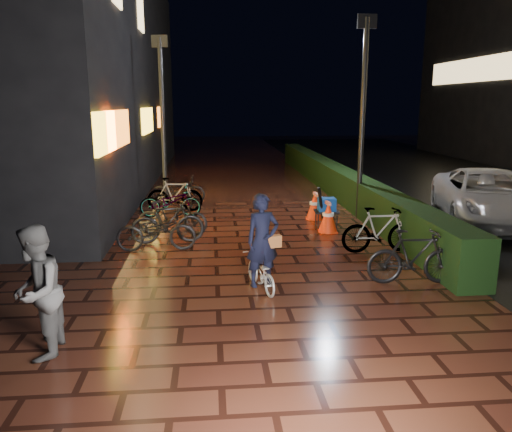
{
  "coord_description": "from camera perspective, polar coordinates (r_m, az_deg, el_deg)",
  "views": [
    {
      "loc": [
        -1.18,
        -9.65,
        3.22
      ],
      "look_at": [
        -0.34,
        -0.35,
        1.1
      ],
      "focal_mm": 35.0,
      "sensor_mm": 36.0,
      "label": 1
    }
  ],
  "objects": [
    {
      "name": "cyclist",
      "position": [
        8.67,
        0.66,
        -4.52
      ],
      "size": [
        0.74,
        1.28,
        1.73
      ],
      "color": "silver",
      "rests_on": "ground"
    },
    {
      "name": "cart_assembly",
      "position": [
        13.16,
        8.02,
        1.13
      ],
      "size": [
        0.65,
        0.63,
        1.15
      ],
      "color": "black",
      "rests_on": "ground"
    },
    {
      "name": "van",
      "position": [
        14.98,
        25.09,
        1.99
      ],
      "size": [
        3.74,
        5.64,
        1.44
      ],
      "primitive_type": "imported",
      "rotation": [
        0.0,
        0.0,
        -0.28
      ],
      "color": "#B9B8BE",
      "rests_on": "ground"
    },
    {
      "name": "parked_bikes_storefront",
      "position": [
        13.65,
        -9.73,
        1.01
      ],
      "size": [
        2.05,
        5.99,
        1.02
      ],
      "color": "black",
      "rests_on": "ground"
    },
    {
      "name": "lamp_post_sf",
      "position": [
        15.95,
        -10.62,
        11.29
      ],
      "size": [
        0.5,
        0.16,
        5.2
      ],
      "color": "black",
      "rests_on": "ground"
    },
    {
      "name": "ground",
      "position": [
        10.24,
        1.74,
        -5.54
      ],
      "size": [
        80.0,
        80.0,
        0.0
      ],
      "primitive_type": "plane",
      "color": "#381911",
      "rests_on": "ground"
    },
    {
      "name": "lamp_post_hedge",
      "position": [
        14.29,
        12.13,
        11.77
      ],
      "size": [
        0.52,
        0.15,
        5.51
      ],
      "color": "black",
      "rests_on": "ground"
    },
    {
      "name": "bystander_person",
      "position": [
        6.99,
        -23.81,
        -7.97
      ],
      "size": [
        0.69,
        0.87,
        1.75
      ],
      "primitive_type": "imported",
      "rotation": [
        0.0,
        0.0,
        -1.54
      ],
      "color": "#525255",
      "rests_on": "ground"
    },
    {
      "name": "parked_bikes_hedge",
      "position": [
        10.34,
        15.61,
        -2.89
      ],
      "size": [
        1.75,
        2.49,
        1.02
      ],
      "color": "black",
      "rests_on": "ground"
    },
    {
      "name": "traffic_barrier",
      "position": [
        13.48,
        7.46,
        0.56
      ],
      "size": [
        0.54,
        1.94,
        0.78
      ],
      "color": "#F8320D",
      "rests_on": "ground"
    },
    {
      "name": "hedge",
      "position": [
        18.41,
        9.01,
        4.15
      ],
      "size": [
        0.7,
        20.0,
        1.0
      ],
      "primitive_type": "cube",
      "color": "black",
      "rests_on": "ground"
    }
  ]
}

